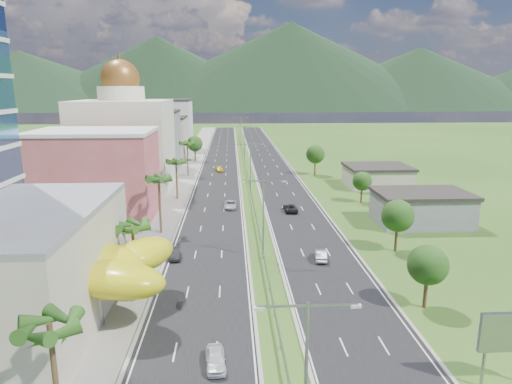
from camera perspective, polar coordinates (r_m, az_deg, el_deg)
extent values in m
plane|color=#2D5119|center=(53.41, 1.68, -12.22)|extent=(500.00, 500.00, 0.00)
cube|color=black|center=(140.06, -4.47, 3.56)|extent=(11.00, 260.00, 0.04)
cube|color=black|center=(140.51, 1.66, 3.62)|extent=(11.00, 260.00, 0.04)
cube|color=gray|center=(140.60, -8.36, 3.51)|extent=(7.00, 260.00, 0.12)
cube|color=gray|center=(122.26, -1.14, 2.51)|extent=(0.08, 216.00, 0.28)
cube|color=gray|center=(223.34, -2.08, 7.16)|extent=(0.10, 0.12, 0.70)
cube|color=gray|center=(26.19, 3.31, -14.07)|extent=(2.88, 0.12, 0.12)
cube|color=gray|center=(26.64, 9.66, -13.75)|extent=(2.88, 0.12, 0.12)
cube|color=silver|center=(26.13, 0.43, -14.36)|extent=(0.60, 0.25, 0.18)
cube|color=silver|center=(26.99, 12.38, -13.75)|extent=(0.60, 0.25, 0.18)
cylinder|color=gray|center=(60.81, 0.93, -3.50)|extent=(0.20, 0.20, 11.00)
cube|color=gray|center=(59.44, -0.44, 1.38)|extent=(2.88, 0.12, 0.12)
cube|color=gray|center=(59.64, 2.32, 1.41)|extent=(2.88, 0.12, 0.12)
cube|color=silver|center=(59.42, -1.67, 1.27)|extent=(0.60, 0.25, 0.18)
cube|color=silver|center=(59.80, 3.54, 1.33)|extent=(0.60, 0.25, 0.18)
cylinder|color=gray|center=(99.76, -0.70, 2.99)|extent=(0.20, 0.20, 11.00)
cube|color=gray|center=(98.93, -1.55, 6.01)|extent=(2.88, 0.12, 0.12)
cube|color=gray|center=(99.06, 0.13, 6.02)|extent=(2.88, 0.12, 0.12)
cube|color=silver|center=(98.92, -2.29, 5.94)|extent=(0.60, 0.25, 0.18)
cube|color=silver|center=(99.15, 0.87, 5.97)|extent=(0.60, 0.25, 0.18)
cylinder|color=gray|center=(144.27, -1.48, 6.06)|extent=(0.20, 0.20, 11.00)
cube|color=gray|center=(143.70, -2.07, 8.15)|extent=(2.88, 0.12, 0.12)
cube|color=gray|center=(143.78, -0.91, 8.16)|extent=(2.88, 0.12, 0.12)
cube|color=silver|center=(143.69, -2.58, 8.11)|extent=(0.60, 0.25, 0.18)
cube|color=silver|center=(143.85, -0.39, 8.13)|extent=(0.60, 0.25, 0.18)
cylinder|color=gray|center=(189.01, -1.89, 7.68)|extent=(0.20, 0.20, 11.00)
cube|color=gray|center=(188.57, -2.34, 9.28)|extent=(2.88, 0.12, 0.12)
cube|color=gray|center=(188.64, -1.46, 9.29)|extent=(2.88, 0.12, 0.12)
cube|color=silver|center=(188.57, -2.74, 9.25)|extent=(0.60, 0.25, 0.18)
cube|color=silver|center=(188.69, -1.06, 9.26)|extent=(0.60, 0.25, 0.18)
cylinder|color=gray|center=(54.34, -24.72, -10.71)|extent=(0.50, 0.50, 4.00)
cylinder|color=gray|center=(47.83, -18.89, -13.45)|extent=(0.50, 0.50, 4.00)
cylinder|color=gray|center=(46.56, -24.80, -14.73)|extent=(0.50, 0.50, 4.00)
cylinder|color=gray|center=(51.74, -15.23, -11.13)|extent=(0.50, 0.50, 4.00)
cube|color=#B84B4B|center=(85.01, -19.38, 1.89)|extent=(20.00, 15.00, 15.00)
cube|color=beige|center=(106.65, -16.11, 5.57)|extent=(20.00, 20.00, 20.00)
cylinder|color=beige|center=(105.90, -16.50, 11.75)|extent=(10.00, 10.00, 3.00)
sphere|color=brown|center=(105.91, -16.61, 13.37)|extent=(8.40, 8.40, 8.40)
cube|color=slate|center=(131.02, -13.24, 6.13)|extent=(16.00, 15.00, 16.00)
cube|color=#B4AA95|center=(152.76, -11.80, 6.55)|extent=(16.00, 15.00, 13.00)
cube|color=silver|center=(175.21, -10.73, 8.20)|extent=(16.00, 15.00, 18.00)
cylinder|color=gray|center=(41.51, 26.49, -19.09)|extent=(0.24, 0.24, 3.20)
cube|color=slate|center=(82.45, 19.95, -2.05)|extent=(15.00, 10.00, 5.00)
cube|color=#B4AA95|center=(110.61, 14.92, 1.80)|extent=(14.00, 12.00, 4.40)
cylinder|color=#47301C|center=(33.95, -23.72, -21.16)|extent=(0.36, 0.36, 8.50)
cylinder|color=#47301C|center=(54.81, -15.00, -7.75)|extent=(0.36, 0.36, 7.50)
cylinder|color=#47301C|center=(73.37, -11.93, -1.72)|extent=(0.36, 0.36, 9.00)
cylinder|color=#47301C|center=(95.70, -9.88, 1.46)|extent=(0.36, 0.36, 8.00)
cylinder|color=#47301C|center=(120.12, -8.54, 4.01)|extent=(0.36, 0.36, 8.80)
cylinder|color=#47301C|center=(145.04, -7.62, 4.77)|extent=(0.40, 0.40, 4.90)
sphere|color=#275019|center=(144.64, -7.66, 6.01)|extent=(4.90, 4.90, 4.90)
cylinder|color=#47301C|center=(51.91, 20.44, -11.30)|extent=(0.40, 0.40, 4.20)
sphere|color=#275019|center=(50.90, 20.68, -8.52)|extent=(4.20, 4.20, 4.20)
cylinder|color=#47301C|center=(67.64, 17.13, -5.24)|extent=(0.40, 0.40, 4.55)
sphere|color=#275019|center=(66.82, 17.30, -2.85)|extent=(4.55, 4.55, 4.55)
cylinder|color=#47301C|center=(94.30, 13.05, -0.15)|extent=(0.40, 0.40, 3.85)
sphere|color=#275019|center=(93.78, 13.13, 1.33)|extent=(3.85, 3.85, 3.85)
cylinder|color=#47301C|center=(121.93, 7.39, 3.25)|extent=(0.40, 0.40, 4.90)
sphere|color=#275019|center=(121.45, 7.43, 4.71)|extent=(4.90, 4.90, 4.90)
imported|color=silver|center=(40.40, -5.09, -20.06)|extent=(1.93, 4.11, 1.36)
imported|color=black|center=(63.52, -10.18, -7.51)|extent=(1.92, 4.36, 1.39)
imported|color=#AEB0B6|center=(87.85, -3.20, -1.58)|extent=(2.45, 5.04, 1.38)
imported|color=yellow|center=(126.85, -4.59, 2.88)|extent=(2.49, 4.64, 1.28)
imported|color=#93949A|center=(62.48, 8.11, -7.79)|extent=(2.06, 4.39, 1.39)
imported|color=black|center=(85.60, 4.29, -1.99)|extent=(2.49, 5.00, 1.36)
imported|color=black|center=(50.04, -9.35, -13.40)|extent=(0.67, 1.92, 1.21)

